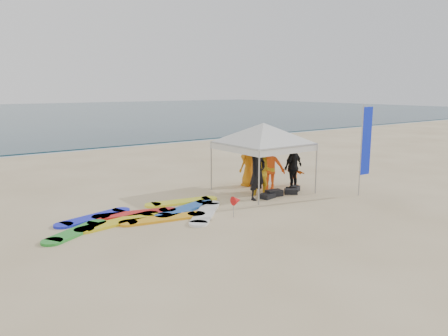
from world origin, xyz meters
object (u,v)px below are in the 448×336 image
Objects in this scene: person_orange_b at (249,162)px; person_black_b at (293,167)px; person_black_a at (257,172)px; marker_pennant at (237,201)px; surfboard_spread at (149,215)px; person_orange_a at (270,166)px; canopy_tent at (264,123)px; person_seated at (294,173)px; feather_flag at (366,142)px; person_yellow at (264,172)px.

person_black_b is at bearing 104.36° from person_orange_b.
person_black_a is 3.07× the size of marker_pennant.
person_black_b is at bearing -3.68° from person_black_a.
person_black_b is at bearing -0.67° from surfboard_spread.
person_orange_b reaches higher than marker_pennant.
person_orange_a is at bearing 5.25° from surfboard_spread.
person_black_a reaches higher than person_orange_a.
person_orange_a is 1.70m from canopy_tent.
canopy_tent is at bearing 62.05° from person_orange_b.
person_seated is at bearing -149.75° from person_black_b.
person_orange_b is at bearing -70.71° from person_black_b.
marker_pennant is at bearing -36.97° from surfboard_spread.
person_seated is at bearing 3.09° from canopy_tent.
feather_flag reaches higher than person_seated.
person_seated reaches higher than marker_pennant.
person_yellow reaches higher than marker_pennant.
surfboard_spread is at bearing 161.91° from person_black_a.
person_seated is (2.10, 0.57, -0.36)m from person_yellow.
canopy_tent reaches higher than person_orange_a.
person_yellow is at bearing -127.22° from canopy_tent.
person_orange_a is (1.37, 0.88, -0.07)m from person_black_a.
canopy_tent reaches higher than person_black_a.
person_black_a is 0.34× the size of surfboard_spread.
person_black_a is 0.51× the size of canopy_tent.
marker_pennant is at bearing -144.46° from canopy_tent.
person_black_a is 0.64m from person_yellow.
person_orange_b is at bearing 93.01° from person_yellow.
person_orange_a is at bearing 59.62° from person_yellow.
person_black_a is 4.08m from surfboard_spread.
person_black_b is (1.48, 0.03, 0.04)m from person_yellow.
person_orange_b is (-0.89, 1.53, 0.06)m from person_black_b.
person_orange_a reaches higher than person_seated.
feather_flag is 0.56× the size of surfboard_spread.
person_yellow is 1.80m from canopy_tent.
canopy_tent is at bearing 35.54° from marker_pennant.
person_orange_a is 0.98× the size of person_orange_b.
marker_pennant is (-4.49, -2.06, 0.01)m from person_seated.
canopy_tent is at bearing 92.84° from person_seated.
person_black_b is 0.45× the size of canopy_tent.
person_yellow is 2.21m from person_seated.
surfboard_spread is at bearing -175.56° from canopy_tent.
person_orange_b is at bearing 45.61° from person_black_a.
person_black_a is at bearing -2.06° from person_black_b.
person_orange_a is 0.87m from person_black_b.
person_orange_b is 0.32× the size of surfboard_spread.
surfboard_spread is at bearing -11.55° from person_black_b.
person_black_a is 1.63m from person_orange_a.
person_black_b is 1.81× the size of person_seated.
canopy_tent is (0.92, 0.76, 1.56)m from person_black_a.
person_seated is 0.30× the size of feather_flag.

